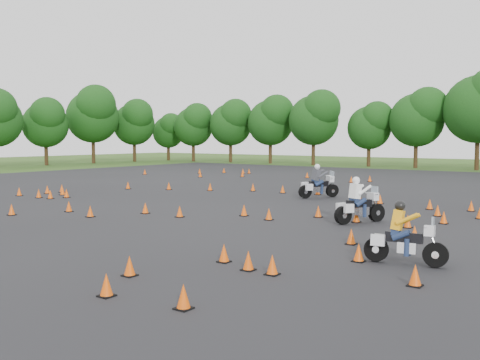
{
  "coord_description": "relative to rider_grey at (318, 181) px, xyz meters",
  "views": [
    {
      "loc": [
        14.87,
        -16.48,
        3.18
      ],
      "look_at": [
        0.0,
        4.0,
        1.2
      ],
      "focal_mm": 40.0,
      "sensor_mm": 36.0,
      "label": 1
    }
  ],
  "objects": [
    {
      "name": "ground",
      "position": [
        -1.58,
        -8.97,
        -0.91
      ],
      "size": [
        140.0,
        140.0,
        0.0
      ],
      "primitive_type": "plane",
      "color": "#2D5119",
      "rests_on": "ground"
    },
    {
      "name": "asphalt_pad",
      "position": [
        -1.58,
        -2.97,
        -0.91
      ],
      "size": [
        62.0,
        62.0,
        0.0
      ],
      "primitive_type": "plane",
      "color": "black",
      "rests_on": "ground"
    },
    {
      "name": "treeline",
      "position": [
        0.69,
        26.07,
        3.73
      ],
      "size": [
        87.01,
        32.15,
        10.89
      ],
      "color": "#154012",
      "rests_on": "ground"
    },
    {
      "name": "traffic_cones",
      "position": [
        -1.71,
        -3.36,
        -0.68
      ],
      "size": [
        36.41,
        32.67,
        0.45
      ],
      "color": "#F6560A",
      "rests_on": "asphalt_pad"
    },
    {
      "name": "rider_grey",
      "position": [
        0.0,
        0.0,
        0.0
      ],
      "size": [
        1.87,
        2.38,
        1.82
      ],
      "primitive_type": null,
      "rotation": [
        0.0,
        0.0,
        1.01
      ],
      "color": "#3F4047",
      "rests_on": "ground"
    },
    {
      "name": "rider_yellow",
      "position": [
        8.88,
        -12.32,
        -0.11
      ],
      "size": [
        2.14,
        0.96,
        1.59
      ],
      "primitive_type": null,
      "rotation": [
        0.0,
        0.0,
        0.16
      ],
      "color": "#FFAC16",
      "rests_on": "ground"
    },
    {
      "name": "rider_white",
      "position": [
        5.26,
        -6.7,
        -0.04
      ],
      "size": [
        1.65,
        2.33,
        1.74
      ],
      "primitive_type": null,
      "rotation": [
        0.0,
        0.0,
        1.1
      ],
      "color": "white",
      "rests_on": "ground"
    }
  ]
}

